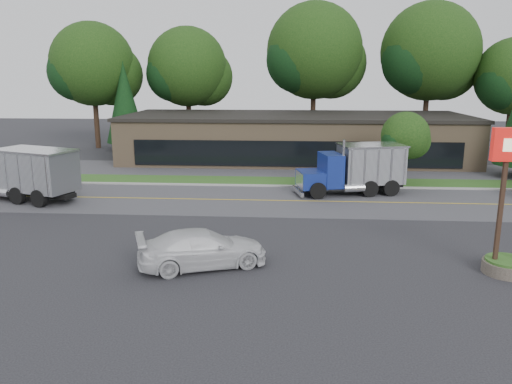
% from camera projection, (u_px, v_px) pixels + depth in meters
% --- Properties ---
extents(ground, '(140.00, 140.00, 0.00)m').
position_uv_depth(ground, '(255.00, 247.00, 23.61)').
color(ground, '#36363B').
rests_on(ground, ground).
extents(road, '(60.00, 8.00, 0.02)m').
position_uv_depth(road, '(265.00, 200.00, 32.35)').
color(road, '#59595E').
rests_on(road, ground).
extents(center_line, '(60.00, 0.12, 0.01)m').
position_uv_depth(center_line, '(265.00, 200.00, 32.35)').
color(center_line, gold).
rests_on(center_line, ground).
extents(curb, '(60.00, 0.30, 0.12)m').
position_uv_depth(curb, '(268.00, 187.00, 36.43)').
color(curb, '#9E9E99').
rests_on(curb, ground).
extents(grass_verge, '(60.00, 3.40, 0.03)m').
position_uv_depth(grass_verge, '(269.00, 181.00, 38.18)').
color(grass_verge, '#28541D').
rests_on(grass_verge, ground).
extents(far_parking, '(60.00, 7.00, 0.02)m').
position_uv_depth(far_parking, '(272.00, 170.00, 43.03)').
color(far_parking, '#59595E').
rests_on(far_parking, ground).
extents(strip_mall, '(32.00, 12.00, 4.00)m').
position_uv_depth(strip_mall, '(295.00, 138.00, 48.27)').
color(strip_mall, '#907558').
rests_on(strip_mall, ground).
extents(bilo_sign, '(2.20, 1.90, 5.95)m').
position_uv_depth(bilo_sign, '(511.00, 226.00, 20.00)').
color(bilo_sign, '#6B6054').
rests_on(bilo_sign, ground).
extents(tree_far_a, '(9.55, 8.99, 13.62)m').
position_uv_depth(tree_far_a, '(95.00, 68.00, 54.19)').
color(tree_far_a, '#382619').
rests_on(tree_far_a, ground).
extents(tree_far_b, '(9.29, 8.74, 13.25)m').
position_uv_depth(tree_far_b, '(189.00, 71.00, 55.50)').
color(tree_far_b, '#382619').
rests_on(tree_far_b, ground).
extents(tree_far_c, '(11.01, 10.37, 15.71)m').
position_uv_depth(tree_far_c, '(316.00, 56.00, 54.20)').
color(tree_far_c, '#382619').
rests_on(tree_far_c, ground).
extents(tree_far_d, '(10.86, 10.22, 15.49)m').
position_uv_depth(tree_far_d, '(431.00, 56.00, 52.43)').
color(tree_far_d, '#382619').
rests_on(tree_far_d, ground).
extents(evergreen_left, '(4.15, 4.15, 9.43)m').
position_uv_depth(evergreen_left, '(125.00, 102.00, 52.67)').
color(evergreen_left, '#382619').
rests_on(evergreen_left, ground).
extents(tree_verge, '(3.75, 3.53, 5.36)m').
position_uv_depth(tree_verge, '(406.00, 138.00, 36.76)').
color(tree_verge, '#382619').
rests_on(tree_verge, ground).
extents(dump_truck_red, '(8.96, 5.23, 3.36)m').
position_uv_depth(dump_truck_red, '(23.00, 172.00, 32.23)').
color(dump_truck_red, black).
rests_on(dump_truck_red, ground).
extents(dump_truck_blue, '(7.52, 4.14, 3.36)m').
position_uv_depth(dump_truck_blue, '(357.00, 168.00, 33.89)').
color(dump_truck_blue, black).
rests_on(dump_truck_blue, ground).
extents(rally_car, '(5.86, 4.00, 1.57)m').
position_uv_depth(rally_car, '(203.00, 248.00, 21.03)').
color(rally_car, silver).
rests_on(rally_car, ground).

